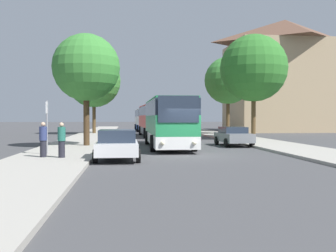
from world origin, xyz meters
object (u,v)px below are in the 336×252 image
(bus_stop_sign, at_px, (47,121))
(tree_left_near, at_px, (86,68))
(bus_front, at_px, (168,122))
(pedestrian_waiting_near, at_px, (43,139))
(bus_rear, at_px, (145,119))
(parked_car_right_near, at_px, (233,136))
(pedestrian_waiting_far, at_px, (62,140))
(tree_right_mid, at_px, (254,68))
(parked_car_left_curb, at_px, (117,144))
(bus_middle, at_px, (155,120))
(tree_left_far, at_px, (94,81))
(tree_right_near, at_px, (228,81))

(bus_stop_sign, distance_m, tree_left_near, 7.32)
(bus_front, distance_m, pedestrian_waiting_near, 9.84)
(bus_rear, height_order, parked_car_right_near, bus_rear)
(bus_stop_sign, bearing_deg, bus_rear, 79.65)
(bus_front, relative_size, pedestrian_waiting_far, 6.59)
(bus_rear, height_order, tree_right_mid, tree_right_mid)
(parked_car_left_curb, distance_m, tree_left_near, 9.48)
(bus_middle, height_order, pedestrian_waiting_far, bus_middle)
(tree_left_far, height_order, tree_right_near, tree_left_far)
(pedestrian_waiting_far, xyz_separation_m, tree_right_mid, (14.53, 15.95, 5.51))
(bus_front, relative_size, tree_left_far, 1.16)
(bus_front, relative_size, bus_stop_sign, 3.96)
(bus_front, xyz_separation_m, tree_right_near, (8.68, 17.27, 4.46))
(tree_right_near, bearing_deg, tree_left_far, 165.95)
(parked_car_left_curb, xyz_separation_m, tree_left_far, (-3.37, 28.57, 5.60))
(tree_left_near, bearing_deg, parked_car_left_curb, -74.42)
(bus_middle, distance_m, pedestrian_waiting_far, 23.80)
(bus_stop_sign, relative_size, pedestrian_waiting_near, 1.65)
(tree_right_mid, bearing_deg, tree_left_near, -150.70)
(parked_car_left_curb, height_order, tree_left_far, tree_left_far)
(tree_left_near, height_order, tree_right_near, tree_right_near)
(bus_front, relative_size, bus_rear, 1.00)
(tree_right_near, bearing_deg, parked_car_right_near, -103.46)
(pedestrian_waiting_far, height_order, tree_right_near, tree_right_near)
(bus_middle, bearing_deg, tree_right_mid, -41.70)
(bus_stop_sign, distance_m, tree_right_near, 28.10)
(tree_right_near, bearing_deg, pedestrian_waiting_near, -122.18)
(tree_left_near, bearing_deg, parked_car_right_near, 2.17)
(tree_right_near, bearing_deg, tree_left_near, -130.11)
(parked_car_right_near, distance_m, tree_right_near, 17.70)
(pedestrian_waiting_near, bearing_deg, bus_front, -81.73)
(bus_front, height_order, tree_right_mid, tree_right_mid)
(pedestrian_waiting_near, relative_size, pedestrian_waiting_far, 1.01)
(parked_car_left_curb, height_order, tree_right_near, tree_right_near)
(bus_middle, bearing_deg, tree_right_near, 9.69)
(bus_front, xyz_separation_m, pedestrian_waiting_far, (-5.80, -7.49, -0.75))
(tree_left_far, distance_m, tree_right_near, 15.74)
(tree_right_mid, bearing_deg, bus_middle, 140.31)
(bus_stop_sign, relative_size, tree_left_near, 0.37)
(bus_front, bearing_deg, parked_car_left_curb, -113.26)
(bus_rear, bearing_deg, tree_left_far, -124.13)
(bus_front, bearing_deg, bus_stop_sign, -139.63)
(bus_middle, height_order, tree_right_mid, tree_right_mid)
(bus_front, xyz_separation_m, parked_car_left_curb, (-3.22, -7.48, -0.97))
(bus_middle, relative_size, pedestrian_waiting_near, 6.97)
(parked_car_right_near, height_order, pedestrian_waiting_near, pedestrian_waiting_near)
(parked_car_left_curb, xyz_separation_m, tree_right_near, (11.89, 24.75, 5.43))
(bus_front, bearing_deg, parked_car_right_near, 10.68)
(pedestrian_waiting_far, bearing_deg, parked_car_right_near, -154.17)
(bus_rear, height_order, pedestrian_waiting_near, bus_rear)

